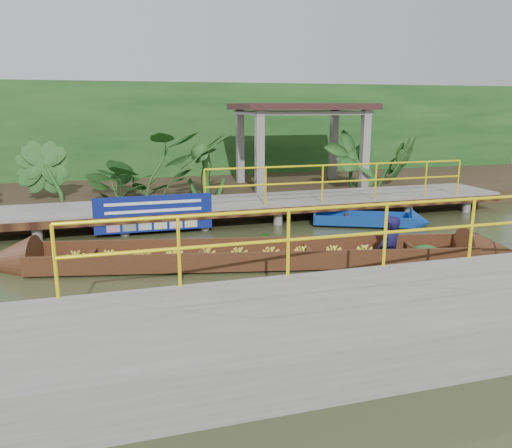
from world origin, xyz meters
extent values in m
plane|color=#30371B|center=(0.00, 0.00, 0.00)|extent=(80.00, 80.00, 0.00)
cube|color=#332719|center=(0.00, 7.50, 0.23)|extent=(30.00, 8.00, 0.45)
cube|color=slate|center=(0.00, 3.50, 0.50)|extent=(16.00, 2.00, 0.15)
cube|color=black|center=(0.00, 2.50, 0.42)|extent=(16.00, 0.12, 0.18)
cylinder|color=yellow|center=(2.75, 2.55, 1.57)|extent=(7.50, 0.05, 0.05)
cylinder|color=yellow|center=(2.75, 2.55, 1.12)|extent=(7.50, 0.05, 0.05)
cylinder|color=yellow|center=(2.75, 2.55, 1.07)|extent=(0.05, 0.05, 1.00)
cylinder|color=slate|center=(-6.00, 4.30, 0.22)|extent=(0.24, 0.24, 0.55)
cylinder|color=slate|center=(-4.00, 2.70, 0.22)|extent=(0.24, 0.24, 0.55)
cylinder|color=slate|center=(-4.00, 4.30, 0.22)|extent=(0.24, 0.24, 0.55)
cylinder|color=slate|center=(-2.00, 2.70, 0.22)|extent=(0.24, 0.24, 0.55)
cylinder|color=slate|center=(-2.00, 4.30, 0.22)|extent=(0.24, 0.24, 0.55)
cylinder|color=slate|center=(0.00, 2.70, 0.22)|extent=(0.24, 0.24, 0.55)
cylinder|color=slate|center=(0.00, 4.30, 0.22)|extent=(0.24, 0.24, 0.55)
cylinder|color=slate|center=(2.00, 2.70, 0.22)|extent=(0.24, 0.24, 0.55)
cylinder|color=slate|center=(2.00, 4.30, 0.22)|extent=(0.24, 0.24, 0.55)
cylinder|color=slate|center=(4.00, 2.70, 0.22)|extent=(0.24, 0.24, 0.55)
cylinder|color=slate|center=(4.00, 4.30, 0.22)|extent=(0.24, 0.24, 0.55)
cylinder|color=slate|center=(6.00, 2.70, 0.22)|extent=(0.24, 0.24, 0.55)
cylinder|color=slate|center=(6.00, 4.30, 0.22)|extent=(0.24, 0.24, 0.55)
cylinder|color=slate|center=(0.00, 2.70, 0.22)|extent=(0.24, 0.24, 0.55)
cube|color=slate|center=(1.00, -4.20, 0.30)|extent=(18.00, 2.40, 0.70)
cylinder|color=yellow|center=(1.00, -3.05, 1.65)|extent=(10.00, 0.05, 0.05)
cylinder|color=yellow|center=(1.00, -3.05, 1.20)|extent=(10.00, 0.05, 0.05)
cylinder|color=yellow|center=(1.00, -3.05, 1.15)|extent=(0.05, 0.05, 1.00)
cube|color=slate|center=(1.20, 5.10, 1.60)|extent=(0.25, 0.25, 2.80)
cube|color=slate|center=(4.80, 5.10, 1.60)|extent=(0.25, 0.25, 2.80)
cube|color=slate|center=(1.20, 7.50, 1.60)|extent=(0.25, 0.25, 2.80)
cube|color=slate|center=(4.80, 7.50, 1.60)|extent=(0.25, 0.25, 2.80)
cube|color=slate|center=(3.00, 6.30, 2.90)|extent=(4.00, 2.60, 0.12)
cube|color=#361C1B|center=(3.00, 6.30, 3.10)|extent=(4.40, 3.00, 0.20)
cube|color=#144016|center=(0.00, 10.00, 2.00)|extent=(30.00, 0.80, 4.00)
cube|color=#391D0F|center=(-0.53, -0.43, 0.07)|extent=(8.81, 2.90, 0.07)
cube|color=#391D0F|center=(-0.41, 0.11, 0.22)|extent=(8.60, 1.89, 0.37)
cube|color=#391D0F|center=(-0.64, -0.96, 0.22)|extent=(8.60, 1.89, 0.37)
cone|color=#391D0F|center=(-5.30, 0.59, 0.15)|extent=(1.29, 1.26, 1.05)
cone|color=#391D0F|center=(4.25, -1.44, 0.15)|extent=(1.29, 1.26, 1.05)
ellipsoid|color=#144016|center=(2.91, -1.16, 0.18)|extent=(0.70, 0.60, 0.29)
imported|color=#100E36|center=(2.15, -1.00, 0.95)|extent=(0.72, 0.60, 1.69)
cube|color=navy|center=(3.16, 1.97, 0.09)|extent=(2.67, 1.78, 0.09)
cube|color=navy|center=(3.32, 2.32, 0.19)|extent=(2.37, 1.13, 0.26)
cube|color=navy|center=(3.00, 1.62, 0.19)|extent=(2.37, 1.13, 0.26)
cube|color=navy|center=(1.99, 2.51, 0.19)|extent=(0.37, 0.73, 0.26)
cone|color=navy|center=(4.49, 1.36, 0.14)|extent=(0.77, 0.87, 0.72)
cube|color=black|center=(2.77, 2.15, 0.22)|extent=(0.40, 0.74, 0.04)
cube|color=navy|center=(-2.28, 2.48, 0.55)|extent=(2.87, 0.03, 0.90)
cube|color=white|center=(-2.28, 2.46, 0.82)|extent=(2.33, 0.01, 0.07)
cube|color=white|center=(-2.28, 2.46, 0.62)|extent=(2.33, 0.01, 0.07)
imported|color=#144016|center=(-4.98, 5.30, 1.33)|extent=(1.40, 1.40, 1.75)
imported|color=#144016|center=(-2.48, 5.30, 1.33)|extent=(1.40, 1.40, 1.75)
imported|color=#144016|center=(-0.48, 5.30, 1.33)|extent=(1.40, 1.40, 1.75)
imported|color=#144016|center=(4.52, 5.30, 1.33)|extent=(1.40, 1.40, 1.75)
imported|color=#144016|center=(6.02, 5.30, 1.33)|extent=(1.40, 1.40, 1.75)
camera|label=1|loc=(-3.23, -9.68, 3.11)|focal=35.00mm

